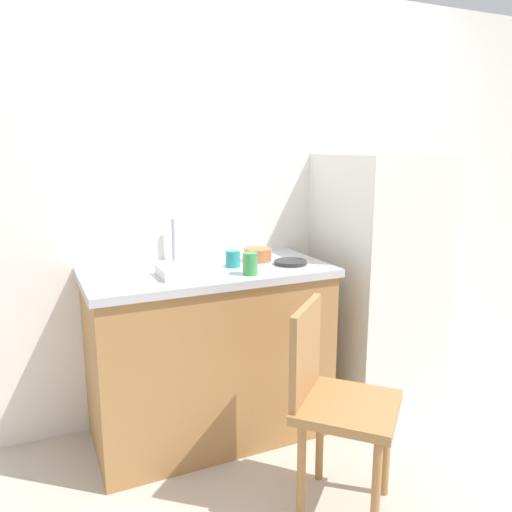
# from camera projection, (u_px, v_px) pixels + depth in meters

# --- Properties ---
(ground_plane) EXTENTS (8.00, 8.00, 0.00)m
(ground_plane) POSITION_uv_depth(u_px,v_px,m) (337.00, 482.00, 2.36)
(ground_plane) COLOR #BCB2A3
(back_wall) EXTENTS (4.80, 0.10, 2.40)m
(back_wall) POSITION_uv_depth(u_px,v_px,m) (249.00, 202.00, 3.00)
(back_wall) COLOR white
(back_wall) RESTS_ON ground_plane
(cabinet_base) EXTENTS (1.20, 0.60, 0.88)m
(cabinet_base) POSITION_uv_depth(u_px,v_px,m) (209.00, 356.00, 2.69)
(cabinet_base) COLOR #A87542
(cabinet_base) RESTS_ON ground_plane
(countertop) EXTENTS (1.24, 0.64, 0.04)m
(countertop) POSITION_uv_depth(u_px,v_px,m) (207.00, 272.00, 2.59)
(countertop) COLOR #B7B7BC
(countertop) RESTS_ON cabinet_base
(faucet) EXTENTS (0.02, 0.02, 0.23)m
(faucet) POSITION_uv_depth(u_px,v_px,m) (174.00, 239.00, 2.75)
(faucet) COLOR #B7B7BC
(faucet) RESTS_ON countertop
(refrigerator) EXTENTS (0.59, 0.64, 1.48)m
(refrigerator) POSITION_uv_depth(u_px,v_px,m) (377.00, 280.00, 3.05)
(refrigerator) COLOR silver
(refrigerator) RESTS_ON ground_plane
(chair) EXTENTS (0.57, 0.57, 0.89)m
(chair) POSITION_uv_depth(u_px,v_px,m) (333.00, 398.00, 2.12)
(chair) COLOR #A87542
(chair) RESTS_ON ground_plane
(dish_tray) EXTENTS (0.28, 0.20, 0.05)m
(dish_tray) POSITION_uv_depth(u_px,v_px,m) (188.00, 270.00, 2.44)
(dish_tray) COLOR white
(dish_tray) RESTS_ON countertop
(terracotta_bowl) EXTENTS (0.15, 0.15, 0.07)m
(terracotta_bowl) POSITION_uv_depth(u_px,v_px,m) (258.00, 255.00, 2.75)
(terracotta_bowl) COLOR #C67042
(terracotta_bowl) RESTS_ON countertop
(hotplate) EXTENTS (0.17, 0.17, 0.02)m
(hotplate) POSITION_uv_depth(u_px,v_px,m) (290.00, 262.00, 2.67)
(hotplate) COLOR #2D2D2D
(hotplate) RESTS_ON countertop
(cup_green) EXTENTS (0.07, 0.07, 0.11)m
(cup_green) POSITION_uv_depth(u_px,v_px,m) (250.00, 264.00, 2.45)
(cup_green) COLOR green
(cup_green) RESTS_ON countertop
(cup_teal) EXTENTS (0.07, 0.07, 0.08)m
(cup_teal) POSITION_uv_depth(u_px,v_px,m) (233.00, 259.00, 2.61)
(cup_teal) COLOR teal
(cup_teal) RESTS_ON countertop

